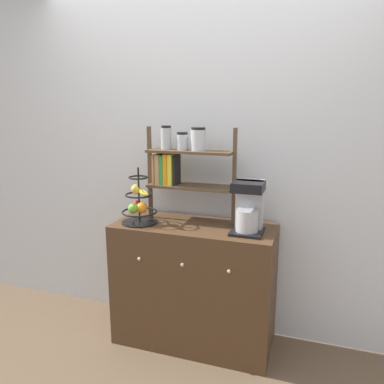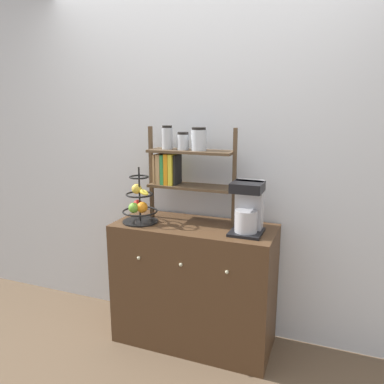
% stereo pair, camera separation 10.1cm
% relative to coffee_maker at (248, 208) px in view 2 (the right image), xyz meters
% --- Properties ---
extents(ground_plane, '(12.00, 12.00, 0.00)m').
position_rel_coffee_maker_xyz_m(ground_plane, '(-0.37, -0.21, -1.05)').
color(ground_plane, brown).
extents(wall_back, '(7.00, 0.05, 2.60)m').
position_rel_coffee_maker_xyz_m(wall_back, '(-0.37, 0.31, 0.25)').
color(wall_back, silver).
rests_on(wall_back, ground_plane).
extents(sideboard, '(1.11, 0.49, 0.88)m').
position_rel_coffee_maker_xyz_m(sideboard, '(-0.37, 0.03, -0.61)').
color(sideboard, '#4C331E').
rests_on(sideboard, ground_plane).
extents(coffee_maker, '(0.20, 0.23, 0.33)m').
position_rel_coffee_maker_xyz_m(coffee_maker, '(0.00, 0.00, 0.00)').
color(coffee_maker, black).
rests_on(coffee_maker, sideboard).
extents(fruit_stand, '(0.25, 0.25, 0.39)m').
position_rel_coffee_maker_xyz_m(fruit_stand, '(-0.75, -0.05, -0.04)').
color(fruit_stand, black).
rests_on(fruit_stand, sideboard).
extents(shelf_hutch, '(0.64, 0.20, 0.67)m').
position_rel_coffee_maker_xyz_m(shelf_hutch, '(-0.50, 0.11, 0.25)').
color(shelf_hutch, brown).
rests_on(shelf_hutch, sideboard).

